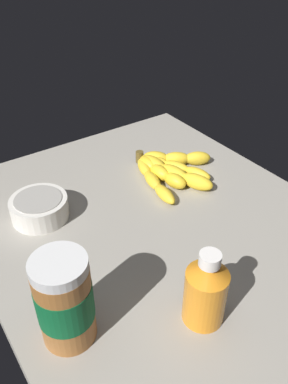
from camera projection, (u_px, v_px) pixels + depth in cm
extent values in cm
cube|color=gray|center=(152.00, 225.00, 84.44)|extent=(81.44, 70.05, 3.92)
ellipsoid|color=yellow|center=(144.00, 167.00, 97.28)|extent=(8.17, 5.22, 2.80)
ellipsoid|color=yellow|center=(152.00, 180.00, 92.58)|extent=(8.10, 4.41, 2.80)
ellipsoid|color=yellow|center=(165.00, 194.00, 88.10)|extent=(7.91, 3.54, 2.80)
ellipsoid|color=yellow|center=(148.00, 164.00, 97.94)|extent=(6.31, 3.71, 3.45)
ellipsoid|color=yellow|center=(160.00, 173.00, 94.72)|extent=(6.45, 3.98, 3.45)
ellipsoid|color=yellow|center=(175.00, 181.00, 91.84)|extent=(6.77, 4.71, 3.45)
ellipsoid|color=yellow|center=(153.00, 164.00, 97.90)|extent=(8.65, 5.04, 3.62)
ellipsoid|color=yellow|center=(173.00, 173.00, 94.41)|extent=(8.83, 5.82, 3.62)
ellipsoid|color=yellow|center=(197.00, 182.00, 91.38)|extent=(8.90, 6.54, 3.62)
ellipsoid|color=yellow|center=(155.00, 161.00, 99.41)|extent=(7.67, 6.27, 2.89)
ellipsoid|color=yellow|center=(176.00, 167.00, 97.32)|extent=(7.77, 5.74, 2.89)
ellipsoid|color=yellow|center=(197.00, 174.00, 94.80)|extent=(7.78, 5.14, 2.89)
ellipsoid|color=yellow|center=(156.00, 158.00, 100.26)|extent=(7.05, 7.35, 3.49)
ellipsoid|color=yellow|center=(177.00, 159.00, 99.99)|extent=(6.73, 7.49, 3.49)
ellipsoid|color=yellow|center=(197.00, 158.00, 100.16)|extent=(6.34, 7.56, 3.49)
cylinder|color=brown|center=(140.00, 157.00, 100.61)|extent=(2.00, 2.00, 3.00)
cylinder|color=#9E602D|center=(65.00, 304.00, 56.59)|extent=(8.24, 8.24, 14.06)
cylinder|color=#0F592D|center=(65.00, 301.00, 56.18)|extent=(8.41, 8.41, 6.33)
cylinder|color=silver|center=(58.00, 266.00, 51.96)|extent=(8.17, 8.17, 1.72)
cylinder|color=orange|center=(205.00, 296.00, 60.39)|extent=(6.71, 6.71, 9.79)
cone|color=orange|center=(209.00, 270.00, 56.87)|extent=(6.71, 6.71, 2.20)
cylinder|color=white|center=(210.00, 259.00, 55.64)|extent=(3.29, 3.29, 1.99)
cylinder|color=silver|center=(40.00, 208.00, 82.36)|extent=(12.14, 12.14, 4.70)
cylinder|color=#9D9992|center=(39.00, 207.00, 82.13)|extent=(9.95, 9.95, 4.23)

